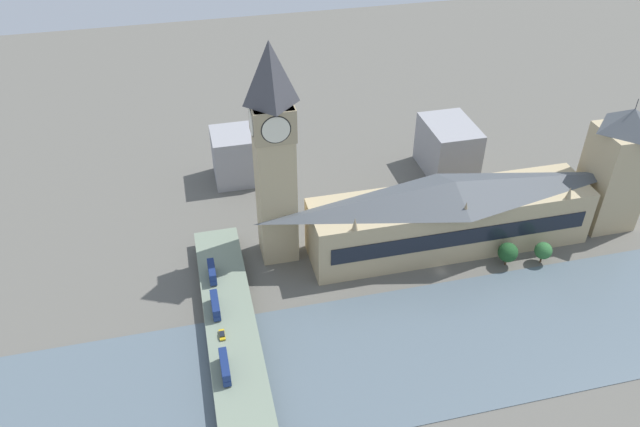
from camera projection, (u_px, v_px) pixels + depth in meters
The scene contains 14 objects.
ground_plane at pixel (441, 272), 233.62m from camera, with size 600.00×600.00×0.00m, color #605E56.
river_water at pixel (480, 337), 207.20m from camera, with size 55.19×360.00×0.30m, color slate.
parliament_hall at pixel (450, 214), 237.97m from camera, with size 24.02×108.90×29.67m.
clock_tower at pixel (274, 152), 215.97m from camera, with size 14.69×14.69×85.38m.
victoria_tower at pixel (616, 168), 244.26m from camera, with size 19.39×19.39×55.34m.
road_bridge at pixel (239, 372), 189.56m from camera, with size 142.38×16.59×5.74m.
double_decker_bus_lead at pixel (212, 272), 220.96m from camera, with size 10.19×2.51×4.95m.
double_decker_bus_mid at pixel (215, 305), 207.67m from camera, with size 11.21×2.55×4.79m.
double_decker_bus_rear at pixel (225, 366), 186.51m from camera, with size 11.70×2.52×5.09m.
car_southbound_lead at pixel (222, 335), 199.62m from camera, with size 4.55×1.85×1.31m.
city_block_west at pixel (241, 155), 279.34m from camera, with size 21.10×24.57×22.97m.
city_block_center at pixel (448, 148), 284.37m from camera, with size 29.22×21.17×23.62m.
tree_embankment_near at pixel (543, 251), 234.53m from camera, with size 6.60×6.60×9.08m.
tree_embankment_mid at pixel (508, 252), 233.29m from camera, with size 7.51×7.51×9.82m.
Camera 1 is at (-159.99, 84.88, 155.96)m, focal length 35.00 mm.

